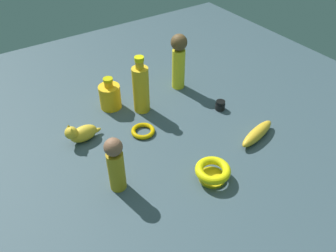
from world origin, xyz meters
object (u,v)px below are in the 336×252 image
object	(u,v)px
bottle_short	(110,96)
person_figure_child	(116,164)
bangle	(143,131)
banana	(257,133)
cat_figurine	(81,133)
nail_polish_jar	(220,105)
bowl	(213,172)
person_figure_adult	(179,59)
bottle_tall	(141,88)

from	to	relation	value
bottle_short	person_figure_child	distance (m)	0.42
bangle	banana	bearing A→B (deg)	-127.76
cat_figurine	nail_polish_jar	bearing A→B (deg)	-103.35
bowl	banana	xyz separation A→B (m)	(0.06, -0.25, -0.01)
person_figure_adult	bangle	world-z (taller)	person_figure_adult
nail_polish_jar	person_figure_child	world-z (taller)	person_figure_child
bottle_short	banana	distance (m)	0.58
person_figure_adult	person_figure_child	xyz separation A→B (m)	(-0.36, 0.47, -0.03)
person_figure_child	cat_figurine	xyz separation A→B (m)	(0.26, 0.01, -0.06)
banana	bottle_short	bearing A→B (deg)	113.16
bottle_tall	bangle	xyz separation A→B (m)	(-0.12, 0.07, -0.09)
bangle	banana	world-z (taller)	banana
bottle_tall	banana	bearing A→B (deg)	-145.87
bottle_tall	person_figure_child	size ratio (longest dim) A/B	1.21
bottle_tall	bottle_short	world-z (taller)	bottle_tall
bottle_tall	bowl	size ratio (longest dim) A/B	2.08
banana	cat_figurine	xyz separation A→B (m)	(0.33, 0.52, 0.01)
bottle_tall	person_figure_child	bearing A→B (deg)	139.42
person_figure_adult	bottle_tall	bearing A→B (deg)	105.37
bottle_tall	nail_polish_jar	distance (m)	0.32
bangle	cat_figurine	world-z (taller)	cat_figurine
bowl	nail_polish_jar	world-z (taller)	bowl
nail_polish_jar	person_figure_adult	xyz separation A→B (m)	(0.23, 0.04, 0.11)
bottle_short	bangle	bearing A→B (deg)	-173.11
person_figure_adult	cat_figurine	world-z (taller)	person_figure_adult
bottle_tall	nail_polish_jar	size ratio (longest dim) A/B	5.92
bottle_tall	nail_polish_jar	xyz separation A→B (m)	(-0.17, -0.26, -0.08)
banana	cat_figurine	world-z (taller)	cat_figurine
bottle_tall	person_figure_child	xyz separation A→B (m)	(-0.30, 0.26, -0.00)
person_figure_adult	bangle	bearing A→B (deg)	122.95
cat_figurine	bottle_short	bearing A→B (deg)	-54.14
bangle	person_figure_child	distance (m)	0.28
cat_figurine	person_figure_child	bearing A→B (deg)	-177.52
bowl	person_figure_adult	size ratio (longest dim) A/B	0.46
bottle_tall	bowl	world-z (taller)	bottle_tall
bangle	cat_figurine	size ratio (longest dim) A/B	0.66
nail_polish_jar	cat_figurine	distance (m)	0.54
bowl	person_figure_child	bearing A→B (deg)	62.75
bottle_short	nail_polish_jar	bearing A→B (deg)	-125.65
person_figure_child	person_figure_adult	bearing A→B (deg)	-52.68
bottle_short	cat_figurine	bearing A→B (deg)	125.86
bottle_short	bangle	xyz separation A→B (m)	(-0.21, -0.03, -0.04)
bangle	banana	distance (m)	0.41
cat_figurine	bottle_tall	bearing A→B (deg)	-80.91
person_figure_child	bottle_short	bearing A→B (deg)	-23.13
person_figure_child	banana	world-z (taller)	person_figure_child
bottle_tall	banana	distance (m)	0.46
bowl	person_figure_child	distance (m)	0.30
bottle_tall	person_figure_child	world-z (taller)	bottle_tall
person_figure_child	bowl	bearing A→B (deg)	-117.25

